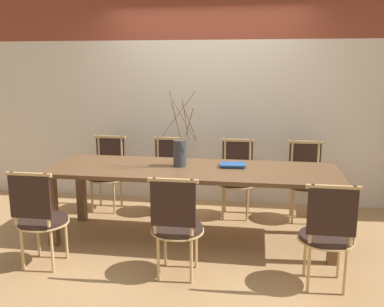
{
  "coord_description": "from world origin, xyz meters",
  "views": [
    {
      "loc": [
        0.64,
        -4.13,
        1.79
      ],
      "look_at": [
        0.0,
        0.0,
        0.91
      ],
      "focal_mm": 40.0,
      "sensor_mm": 36.0,
      "label": 1
    }
  ],
  "objects_px": {
    "chair_far_center": "(236,176)",
    "book_stack": "(233,165)",
    "vase_centerpiece": "(180,152)",
    "dining_table": "(192,177)",
    "chair_near_center": "(328,233)"
  },
  "relations": [
    {
      "from": "vase_centerpiece",
      "to": "chair_near_center",
      "type": "bearing_deg",
      "value": -33.01
    },
    {
      "from": "chair_far_center",
      "to": "vase_centerpiece",
      "type": "distance_m",
      "value": 1.02
    },
    {
      "from": "chair_near_center",
      "to": "chair_far_center",
      "type": "height_order",
      "value": "same"
    },
    {
      "from": "chair_far_center",
      "to": "book_stack",
      "type": "distance_m",
      "value": 0.76
    },
    {
      "from": "vase_centerpiece",
      "to": "chair_far_center",
      "type": "bearing_deg",
      "value": 54.11
    },
    {
      "from": "vase_centerpiece",
      "to": "book_stack",
      "type": "height_order",
      "value": "vase_centerpiece"
    },
    {
      "from": "dining_table",
      "to": "book_stack",
      "type": "distance_m",
      "value": 0.43
    },
    {
      "from": "chair_far_center",
      "to": "vase_centerpiece",
      "type": "relative_size",
      "value": 1.17
    },
    {
      "from": "vase_centerpiece",
      "to": "book_stack",
      "type": "xyz_separation_m",
      "value": [
        0.54,
        0.05,
        -0.13
      ]
    },
    {
      "from": "dining_table",
      "to": "vase_centerpiece",
      "type": "bearing_deg",
      "value": 154.85
    },
    {
      "from": "chair_near_center",
      "to": "book_stack",
      "type": "xyz_separation_m",
      "value": [
        -0.82,
        0.93,
        0.3
      ]
    },
    {
      "from": "book_stack",
      "to": "vase_centerpiece",
      "type": "bearing_deg",
      "value": -174.45
    },
    {
      "from": "dining_table",
      "to": "chair_near_center",
      "type": "relative_size",
      "value": 3.21
    },
    {
      "from": "dining_table",
      "to": "book_stack",
      "type": "xyz_separation_m",
      "value": [
        0.4,
        0.12,
        0.11
      ]
    },
    {
      "from": "vase_centerpiece",
      "to": "book_stack",
      "type": "relative_size",
      "value": 2.93
    }
  ]
}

